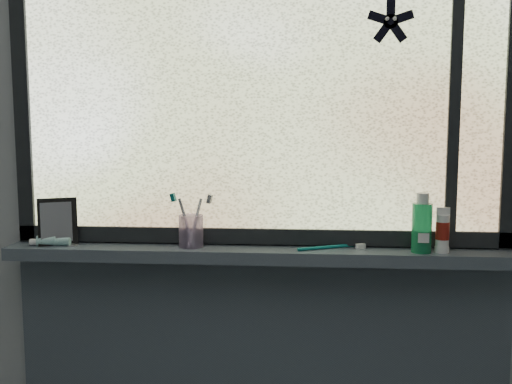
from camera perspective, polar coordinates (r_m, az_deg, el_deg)
The scene contains 13 objects.
wall_back at distance 1.85m, azimuth 0.41°, elevation 1.84°, with size 3.00×0.01×2.50m, color #9EA3A8.
windowsill at distance 1.82m, azimuth 0.23°, elevation -6.25°, with size 1.62×0.14×0.04m, color #434E5A.
window_pane at distance 1.83m, azimuth 0.36°, elevation 10.56°, with size 1.50×0.01×1.00m, color silver.
frame_bottom at distance 1.85m, azimuth 0.34°, elevation -4.41°, with size 1.60×0.03×0.05m, color black.
frame_left at distance 2.03m, azimuth -22.34°, elevation 9.67°, with size 0.05×0.03×1.10m, color black.
frame_mullion at distance 1.88m, azimuth 19.25°, elevation 10.09°, with size 0.04×0.03×1.00m, color black.
starfish_sticker at distance 1.85m, azimuth 13.31°, elevation 16.26°, with size 0.15×0.02×0.15m, color black, non-canonical shape.
vanity_mirror at distance 1.96m, azimuth -19.22°, elevation -2.80°, with size 0.12×0.06×0.15m, color black.
toothpaste_tube at distance 1.96m, azimuth -19.70°, elevation -4.61°, with size 0.19×0.04×0.03m, color white, non-canonical shape.
toothbrush_cup at distance 1.83m, azimuth -6.51°, elevation -3.89°, with size 0.08×0.08×0.10m, color #BDA0D4.
toothbrush_lying at distance 1.81m, azimuth 7.01°, elevation -5.42°, with size 0.24×0.02×0.02m, color #0C706E, non-canonical shape.
mouthwash_bottle at distance 1.81m, azimuth 16.26°, elevation -2.98°, with size 0.06×0.06×0.15m, color #1FA260.
cream_tube at distance 1.83m, azimuth 18.16°, elevation -3.50°, with size 0.04×0.04×0.10m, color silver.
Camera 1 is at (0.13, -0.54, 1.41)m, focal length 40.00 mm.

